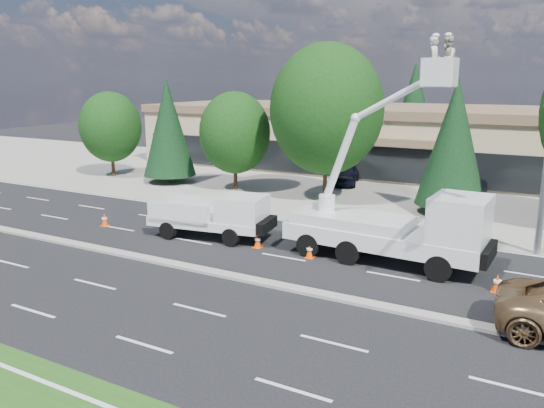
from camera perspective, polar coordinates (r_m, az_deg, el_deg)
The scene contains 19 objects.
ground at distance 21.33m, azimuth -2.73°, elevation -8.20°, with size 140.00×140.00×0.00m, color black.
concrete_apron at distance 39.16m, azimuth 12.58°, elevation 1.43°, with size 140.00×22.00×0.01m, color gray.
road_median at distance 21.31m, azimuth -2.74°, elevation -8.05°, with size 120.00×0.55×0.12m, color gray.
strip_mall at distance 48.31m, azimuth 16.07°, elevation 6.82°, with size 50.40×15.40×5.50m.
tree_front_a at distance 45.62m, azimuth -16.99°, elevation 7.94°, with size 4.98×4.98×6.91m.
tree_front_b at distance 41.56m, azimuth -11.10°, elevation 8.07°, with size 4.01×4.01×7.90m.
tree_front_c at distance 38.06m, azimuth -4.03°, elevation 7.65°, with size 5.07×5.07×7.04m.
tree_front_d at distance 34.68m, azimuth 5.89°, elevation 10.10°, with size 7.31×7.31×10.15m.
tree_front_e at distance 32.59m, azimuth 18.99°, elevation 6.36°, with size 4.06×4.06×8.01m.
tree_back_a at distance 65.48m, azimuth 2.84°, elevation 10.58°, with size 4.54×4.54×8.95m.
tree_back_b at distance 60.73m, azimuth 15.03°, elevation 10.35°, with size 4.93×4.93×9.72m.
utility_pickup at distance 26.70m, azimuth -6.00°, elevation -1.73°, with size 6.15×3.01×2.26m.
bucket_truck at distance 23.22m, azimuth 13.49°, elevation -1.55°, with size 8.68×3.14×9.54m.
traffic_cone_a at distance 30.32m, azimuth -17.57°, elevation -1.63°, with size 0.40×0.40×0.70m.
traffic_cone_b at distance 25.18m, azimuth -1.56°, elevation -3.98°, with size 0.40×0.40×0.70m.
traffic_cone_c at distance 23.83m, azimuth 4.09°, elevation -5.02°, with size 0.40×0.40×0.70m.
traffic_cone_d at distance 21.80m, azimuth 23.07°, elevation -7.86°, with size 0.40×0.40×0.70m.
parked_car_west at distance 40.92m, azimuth 7.89°, elevation 3.24°, with size 1.87×4.64×1.58m, color black.
parked_car_east at distance 36.96m, azimuth 20.28°, elevation 1.36°, with size 1.52×4.36×1.44m, color black.
Camera 1 is at (10.34, -16.96, 7.78)m, focal length 35.00 mm.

